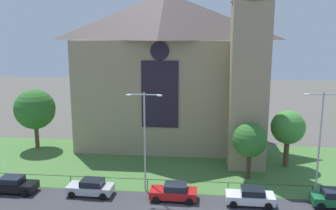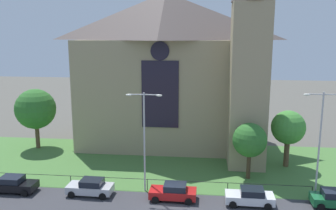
% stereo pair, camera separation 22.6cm
% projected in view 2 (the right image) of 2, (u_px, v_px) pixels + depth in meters
% --- Properties ---
extents(ground, '(160.00, 160.00, 0.00)m').
position_uv_depth(ground, '(178.00, 163.00, 41.20)').
color(ground, '#56544C').
extents(grass_verge, '(120.00, 20.00, 0.01)m').
position_uv_depth(grass_verge, '(176.00, 170.00, 39.24)').
color(grass_verge, '#477538').
rests_on(grass_verge, ground).
extents(church_building, '(23.20, 16.20, 26.00)m').
position_uv_depth(church_building, '(171.00, 69.00, 46.75)').
color(church_building, tan).
rests_on(church_building, ground).
extents(iron_railing, '(30.51, 0.07, 1.13)m').
position_uv_depth(iron_railing, '(147.00, 181.00, 33.94)').
color(iron_railing, black).
rests_on(iron_railing, ground).
extents(tree_right_far, '(3.76, 3.76, 6.42)m').
position_uv_depth(tree_right_far, '(288.00, 128.00, 39.49)').
color(tree_right_far, brown).
rests_on(tree_right_far, ground).
extents(tree_left_far, '(5.19, 5.19, 7.82)m').
position_uv_depth(tree_left_far, '(36.00, 109.00, 45.92)').
color(tree_left_far, brown).
rests_on(tree_left_far, ground).
extents(tree_right_near, '(3.50, 3.50, 5.88)m').
position_uv_depth(tree_right_near, '(250.00, 140.00, 36.16)').
color(tree_right_near, '#423021').
rests_on(tree_right_near, ground).
extents(streetlamp_near, '(3.37, 0.26, 9.51)m').
position_uv_depth(streetlamp_near, '(144.00, 131.00, 32.90)').
color(streetlamp_near, '#B2B2B7').
rests_on(streetlamp_near, ground).
extents(streetlamp_far, '(3.37, 0.26, 9.82)m').
position_uv_depth(streetlamp_far, '(320.00, 134.00, 31.19)').
color(streetlamp_far, '#B2B2B7').
rests_on(streetlamp_far, ground).
extents(parked_car_black, '(4.21, 2.04, 1.51)m').
position_uv_depth(parked_car_black, '(14.00, 184.00, 33.68)').
color(parked_car_black, black).
rests_on(parked_car_black, ground).
extents(parked_car_silver, '(4.24, 2.10, 1.51)m').
position_uv_depth(parked_car_silver, '(91.00, 187.00, 33.02)').
color(parked_car_silver, '#B7B7BC').
rests_on(parked_car_silver, ground).
extents(parked_car_red, '(4.22, 2.06, 1.51)m').
position_uv_depth(parked_car_red, '(173.00, 192.00, 32.02)').
color(parked_car_red, '#B21919').
rests_on(parked_car_red, ground).
extents(parked_car_white, '(4.22, 2.06, 1.51)m').
position_uv_depth(parked_car_white, '(250.00, 197.00, 31.10)').
color(parked_car_white, silver).
rests_on(parked_car_white, ground).
extents(parked_car_green, '(4.25, 2.13, 1.51)m').
position_uv_depth(parked_car_green, '(336.00, 199.00, 30.67)').
color(parked_car_green, '#196033').
rests_on(parked_car_green, ground).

